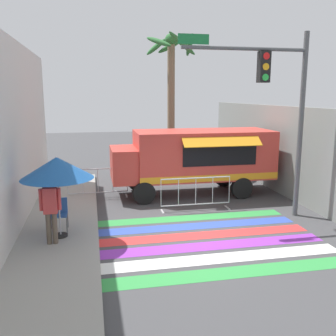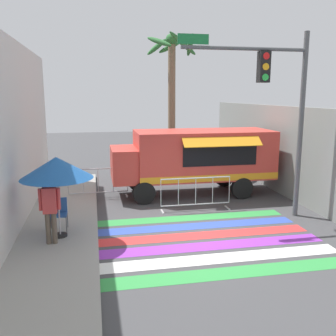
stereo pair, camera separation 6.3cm
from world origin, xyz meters
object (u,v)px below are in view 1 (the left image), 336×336
(traffic_signal_pole, at_px, (279,96))
(folding_chair, at_px, (59,211))
(barricade_front, at_px, (196,194))
(vendor_person, at_px, (50,207))
(patio_umbrella, at_px, (57,168))
(barricade_side, at_px, (98,183))
(food_truck, at_px, (191,156))
(palm_tree, at_px, (171,79))

(traffic_signal_pole, distance_m, folding_chair, 7.31)
(traffic_signal_pole, height_order, barricade_front, traffic_signal_pole)
(vendor_person, height_order, barricade_front, vendor_person)
(traffic_signal_pole, xyz_separation_m, barricade_front, (-2.24, 1.18, -3.25))
(patio_umbrella, relative_size, folding_chair, 2.43)
(barricade_side, bearing_deg, barricade_front, -35.18)
(traffic_signal_pole, distance_m, barricade_front, 4.12)
(food_truck, xyz_separation_m, patio_umbrella, (-4.66, -4.03, 0.49))
(folding_chair, bearing_deg, food_truck, 35.97)
(barricade_front, relative_size, barricade_side, 1.07)
(food_truck, bearing_deg, barricade_front, -100.60)
(barricade_front, bearing_deg, patio_umbrella, -155.28)
(food_truck, bearing_deg, traffic_signal_pole, -60.19)
(folding_chair, bearing_deg, barricade_side, 72.36)
(food_truck, distance_m, barricade_front, 2.30)
(traffic_signal_pole, relative_size, barricade_front, 2.37)
(barricade_front, height_order, palm_tree, palm_tree)
(barricade_side, bearing_deg, folding_chair, -107.36)
(folding_chair, xyz_separation_m, palm_tree, (4.92, 8.05, 3.91))
(barricade_front, relative_size, palm_tree, 0.36)
(patio_umbrella, relative_size, barricade_side, 0.95)
(traffic_signal_pole, distance_m, patio_umbrella, 6.81)
(barricade_side, bearing_deg, food_truck, -3.19)
(patio_umbrella, xyz_separation_m, barricade_front, (4.28, 1.97, -1.43))
(vendor_person, bearing_deg, barricade_front, 45.64)
(food_truck, height_order, folding_chair, food_truck)
(barricade_front, bearing_deg, barricade_side, 144.82)
(food_truck, bearing_deg, patio_umbrella, -139.18)
(patio_umbrella, relative_size, vendor_person, 1.26)
(vendor_person, relative_size, barricade_front, 0.71)
(vendor_person, xyz_separation_m, barricade_side, (1.24, 4.68, -0.55))
(patio_umbrella, bearing_deg, folding_chair, 97.83)
(folding_chair, relative_size, palm_tree, 0.13)
(palm_tree, bearing_deg, patio_umbrella, -119.37)
(vendor_person, distance_m, barricade_side, 4.88)
(food_truck, bearing_deg, barricade_side, 176.81)
(food_truck, relative_size, patio_umbrella, 2.88)
(vendor_person, bearing_deg, barricade_side, 92.21)
(palm_tree, bearing_deg, folding_chair, -121.42)
(barricade_side, relative_size, palm_tree, 0.33)
(folding_chair, bearing_deg, vendor_person, -95.42)
(food_truck, xyz_separation_m, barricade_side, (-3.59, 0.20, -0.94))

